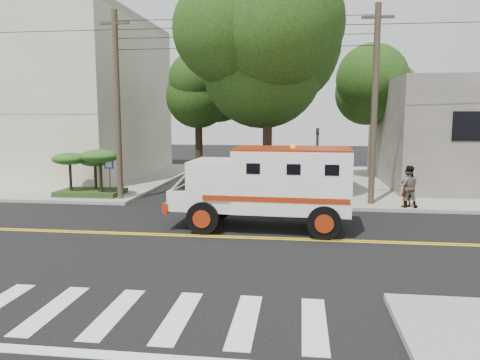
# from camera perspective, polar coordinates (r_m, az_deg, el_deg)

# --- Properties ---
(ground) EXTENTS (100.00, 100.00, 0.00)m
(ground) POSITION_cam_1_polar(r_m,az_deg,el_deg) (16.34, -3.68, -6.87)
(ground) COLOR black
(ground) RESTS_ON ground
(sidewalk_ne) EXTENTS (17.00, 17.00, 0.15)m
(sidewalk_ne) POSITION_cam_1_polar(r_m,az_deg,el_deg) (31.09, 26.95, -0.52)
(sidewalk_ne) COLOR gray
(sidewalk_ne) RESTS_ON ground
(sidewalk_nw) EXTENTS (17.00, 17.00, 0.15)m
(sidewalk_nw) POSITION_cam_1_polar(r_m,az_deg,el_deg) (33.65, -22.15, 0.33)
(sidewalk_nw) COLOR gray
(sidewalk_nw) RESTS_ON ground
(building_left) EXTENTS (16.00, 14.00, 10.00)m
(building_left) POSITION_cam_1_polar(r_m,az_deg,el_deg) (35.72, -24.21, 8.80)
(building_left) COLOR #BBB59A
(building_left) RESTS_ON sidewalk_nw
(utility_pole_left) EXTENTS (0.28, 0.28, 9.00)m
(utility_pole_left) POSITION_cam_1_polar(r_m,az_deg,el_deg) (23.18, -14.70, 8.48)
(utility_pole_left) COLOR #382D23
(utility_pole_left) RESTS_ON ground
(utility_pole_right) EXTENTS (0.28, 0.28, 9.00)m
(utility_pole_right) POSITION_cam_1_polar(r_m,az_deg,el_deg) (21.94, 16.07, 8.48)
(utility_pole_right) COLOR #382D23
(utility_pole_right) RESTS_ON ground
(tree_main) EXTENTS (6.08, 5.70, 9.85)m
(tree_main) POSITION_cam_1_polar(r_m,az_deg,el_deg) (21.95, 4.57, 15.83)
(tree_main) COLOR black
(tree_main) RESTS_ON ground
(tree_left) EXTENTS (4.48, 4.20, 7.70)m
(tree_left) POSITION_cam_1_polar(r_m,az_deg,el_deg) (27.93, -4.56, 11.09)
(tree_left) COLOR black
(tree_left) RESTS_ON ground
(tree_right) EXTENTS (4.80, 4.50, 8.20)m
(tree_right) POSITION_cam_1_polar(r_m,az_deg,el_deg) (31.86, 18.19, 10.99)
(tree_right) COLOR black
(tree_right) RESTS_ON ground
(traffic_signal) EXTENTS (0.15, 0.18, 3.60)m
(traffic_signal) POSITION_cam_1_polar(r_m,az_deg,el_deg) (21.20, 9.37, 2.56)
(traffic_signal) COLOR #3F3F42
(traffic_signal) RESTS_ON ground
(accessibility_sign) EXTENTS (0.45, 0.10, 2.02)m
(accessibility_sign) POSITION_cam_1_polar(r_m,az_deg,el_deg) (23.73, -15.63, 0.84)
(accessibility_sign) COLOR #3F3F42
(accessibility_sign) RESTS_ON ground
(palm_planter) EXTENTS (3.52, 2.63, 2.36)m
(palm_planter) POSITION_cam_1_polar(r_m,az_deg,el_deg) (24.62, -17.89, 1.65)
(palm_planter) COLOR #1E3314
(palm_planter) RESTS_ON sidewalk_nw
(armored_truck) EXTENTS (6.71, 2.92, 3.01)m
(armored_truck) POSITION_cam_1_polar(r_m,az_deg,el_deg) (17.08, 3.54, -0.36)
(armored_truck) COLOR white
(armored_truck) RESTS_ON ground
(pedestrian_a) EXTENTS (0.74, 0.69, 1.70)m
(pedestrian_a) POSITION_cam_1_polar(r_m,az_deg,el_deg) (21.74, 19.66, -0.93)
(pedestrian_a) COLOR gray
(pedestrian_a) RESTS_ON sidewalk_ne
(pedestrian_b) EXTENTS (0.97, 0.80, 1.84)m
(pedestrian_b) POSITION_cam_1_polar(r_m,az_deg,el_deg) (21.74, 19.81, -0.74)
(pedestrian_b) COLOR gray
(pedestrian_b) RESTS_ON sidewalk_ne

